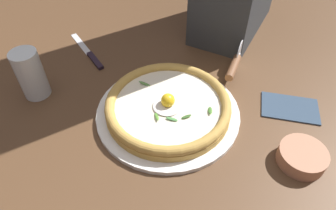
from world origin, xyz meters
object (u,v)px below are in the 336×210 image
(pizza, at_px, (168,106))
(side_bowl, at_px, (302,157))
(pizza_cutter, at_px, (235,63))
(table_knife, at_px, (91,55))
(drinking_glass, at_px, (32,77))
(folded_napkin, at_px, (290,107))

(pizza, distance_m, side_bowl, 0.32)
(pizza_cutter, relative_size, table_knife, 0.73)
(pizza_cutter, distance_m, table_knife, 0.43)
(drinking_glass, bearing_deg, pizza_cutter, 132.91)
(pizza, xyz_separation_m, table_knife, (-0.06, -0.33, -0.03))
(pizza, height_order, folded_napkin, pizza)
(pizza_cutter, height_order, drinking_glass, drinking_glass)
(folded_napkin, bearing_deg, pizza_cutter, -103.05)
(pizza, distance_m, pizza_cutter, 0.24)
(pizza_cutter, bearing_deg, drinking_glass, -47.09)
(pizza, relative_size, pizza_cutter, 1.95)
(pizza_cutter, xyz_separation_m, drinking_glass, (0.36, -0.39, 0.02))
(table_knife, bearing_deg, folded_napkin, 102.44)
(side_bowl, bearing_deg, table_knife, -91.61)
(pizza, bearing_deg, folded_napkin, 128.14)
(folded_napkin, bearing_deg, side_bowl, 26.09)
(table_knife, xyz_separation_m, drinking_glass, (0.20, 0.00, 0.05))
(side_bowl, height_order, pizza_cutter, pizza_cutter)
(pizza_cutter, distance_m, drinking_glass, 0.54)
(side_bowl, bearing_deg, drinking_glass, -74.38)
(pizza, xyz_separation_m, drinking_glass, (0.13, -0.33, 0.03))
(pizza, height_order, side_bowl, pizza)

